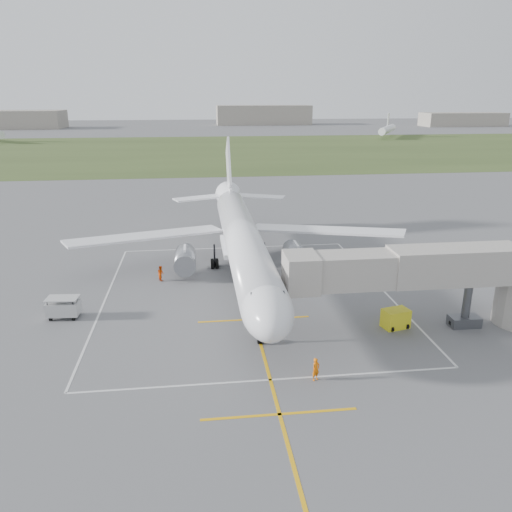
{
  "coord_description": "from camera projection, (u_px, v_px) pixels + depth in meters",
  "views": [
    {
      "loc": [
        -4.69,
        -50.43,
        19.28
      ],
      "look_at": [
        0.91,
        -4.0,
        4.0
      ],
      "focal_mm": 35.0,
      "sensor_mm": 36.0,
      "label": 1
    }
  ],
  "objects": [
    {
      "name": "ground",
      "position": [
        243.0,
        280.0,
        54.11
      ],
      "size": [
        700.0,
        700.0,
        0.0
      ],
      "primitive_type": "plane",
      "color": "#575759",
      "rests_on": "ground"
    },
    {
      "name": "grass_strip",
      "position": [
        208.0,
        150.0,
        176.79
      ],
      "size": [
        700.0,
        120.0,
        0.02
      ],
      "primitive_type": "cube",
      "color": "#384920",
      "rests_on": "ground"
    },
    {
      "name": "apron_markings",
      "position": [
        249.0,
        301.0,
        48.62
      ],
      "size": [
        28.2,
        60.0,
        0.01
      ],
      "color": "#EFA90E",
      "rests_on": "ground"
    },
    {
      "name": "airliner",
      "position": [
        242.0,
        239.0,
        53.46
      ],
      "size": [
        38.93,
        46.75,
        13.52
      ],
      "color": "white",
      "rests_on": "ground"
    },
    {
      "name": "jet_bridge",
      "position": [
        445.0,
        276.0,
        41.69
      ],
      "size": [
        23.4,
        5.0,
        7.2
      ],
      "color": "gray",
      "rests_on": "ground"
    },
    {
      "name": "gpu_unit",
      "position": [
        396.0,
        319.0,
        42.94
      ],
      "size": [
        2.48,
        1.99,
        1.65
      ],
      "rotation": [
        0.0,
        0.0,
        0.24
      ],
      "color": "yellow",
      "rests_on": "ground"
    },
    {
      "name": "baggage_cart",
      "position": [
        63.0,
        307.0,
        44.73
      ],
      "size": [
        2.91,
        1.89,
        1.94
      ],
      "rotation": [
        0.0,
        0.0,
        -0.08
      ],
      "color": "#B1B1B1",
      "rests_on": "ground"
    },
    {
      "name": "ramp_worker_nose",
      "position": [
        316.0,
        369.0,
        34.99
      ],
      "size": [
        0.73,
        0.66,
        1.69
      ],
      "primitive_type": "imported",
      "rotation": [
        0.0,
        0.0,
        0.52
      ],
      "color": "orange",
      "rests_on": "ground"
    },
    {
      "name": "ramp_worker_wing",
      "position": [
        161.0,
        273.0,
        53.75
      ],
      "size": [
        0.94,
        1.01,
        1.65
      ],
      "primitive_type": "imported",
      "rotation": [
        0.0,
        0.0,
        2.09
      ],
      "color": "#E24807",
      "rests_on": "ground"
    },
    {
      "name": "distant_hangars",
      "position": [
        175.0,
        118.0,
        300.93
      ],
      "size": [
        345.0,
        49.0,
        12.0
      ],
      "color": "gray",
      "rests_on": "ground"
    },
    {
      "name": "distant_aircraft",
      "position": [
        194.0,
        131.0,
        217.74
      ],
      "size": [
        199.37,
        29.41,
        8.85
      ],
      "color": "white",
      "rests_on": "ground"
    }
  ]
}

